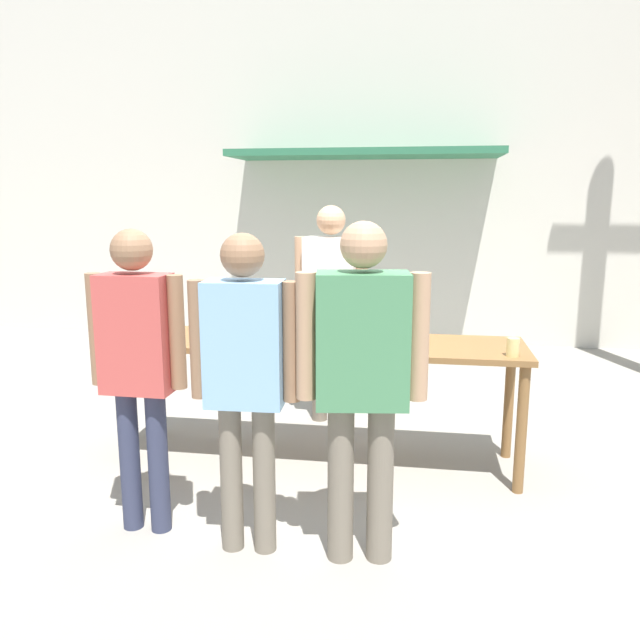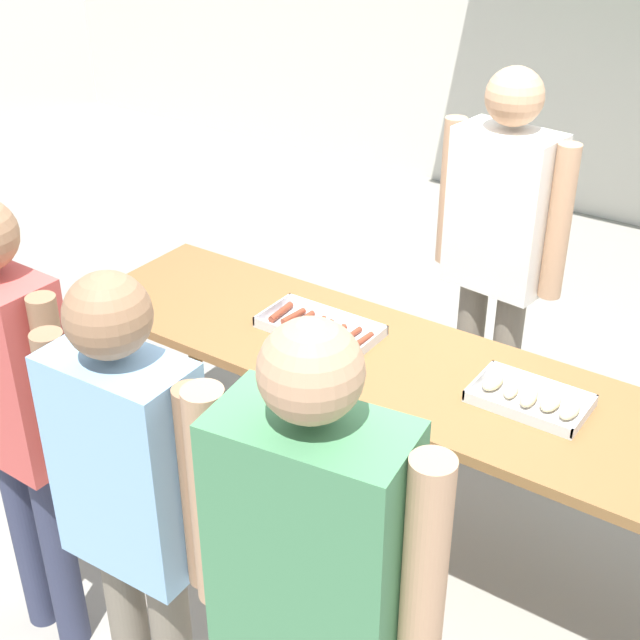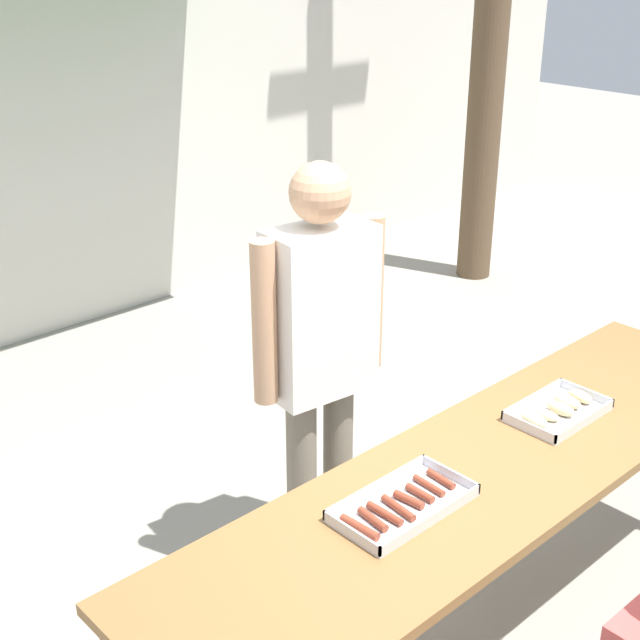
# 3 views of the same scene
# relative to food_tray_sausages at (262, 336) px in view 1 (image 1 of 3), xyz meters

# --- Properties ---
(ground_plane) EXTENTS (24.00, 24.00, 0.00)m
(ground_plane) POSITION_rel_food_tray_sausages_xyz_m (0.43, -0.03, -0.91)
(ground_plane) COLOR gray
(building_facade_back) EXTENTS (12.00, 1.11, 4.50)m
(building_facade_back) POSITION_rel_food_tray_sausages_xyz_m (0.43, 3.95, 1.34)
(building_facade_back) COLOR beige
(building_facade_back) RESTS_ON ground
(serving_table) EXTENTS (2.84, 0.71, 0.90)m
(serving_table) POSITION_rel_food_tray_sausages_xyz_m (0.43, -0.03, -0.11)
(serving_table) COLOR brown
(serving_table) RESTS_ON ground
(food_tray_sausages) EXTENTS (0.48, 0.25, 0.04)m
(food_tray_sausages) POSITION_rel_food_tray_sausages_xyz_m (0.00, 0.00, 0.00)
(food_tray_sausages) COLOR silver
(food_tray_sausages) RESTS_ON serving_table
(food_tray_buns) EXTENTS (0.40, 0.24, 0.06)m
(food_tray_buns) POSITION_rel_food_tray_sausages_xyz_m (0.89, -0.00, 0.01)
(food_tray_buns) COLOR silver
(food_tray_buns) RESTS_ON serving_table
(condiment_jar_mustard) EXTENTS (0.07, 0.07, 0.06)m
(condiment_jar_mustard) POSITION_rel_food_tray_sausages_xyz_m (-0.86, -0.27, 0.02)
(condiment_jar_mustard) COLOR #B22319
(condiment_jar_mustard) RESTS_ON serving_table
(condiment_jar_ketchup) EXTENTS (0.07, 0.07, 0.06)m
(condiment_jar_ketchup) POSITION_rel_food_tray_sausages_xyz_m (-0.76, -0.26, 0.02)
(condiment_jar_ketchup) COLOR gold
(condiment_jar_ketchup) RESTS_ON serving_table
(beer_cup) EXTENTS (0.08, 0.08, 0.12)m
(beer_cup) POSITION_rel_food_tray_sausages_xyz_m (1.71, -0.27, 0.05)
(beer_cup) COLOR #DBC67A
(beer_cup) RESTS_ON serving_table
(person_server_behind_table) EXTENTS (0.62, 0.28, 1.83)m
(person_server_behind_table) POSITION_rel_food_tray_sausages_xyz_m (0.39, 0.81, 0.18)
(person_server_behind_table) COLOR #756B5B
(person_server_behind_table) RESTS_ON ground
(person_customer_holding_hotdog) EXTENTS (0.56, 0.23, 1.73)m
(person_customer_holding_hotdog) POSITION_rel_food_tray_sausages_xyz_m (-0.42, -1.12, 0.13)
(person_customer_holding_hotdog) COLOR #333851
(person_customer_holding_hotdog) RESTS_ON ground
(person_customer_with_cup) EXTENTS (0.66, 0.31, 1.78)m
(person_customer_with_cup) POSITION_rel_food_tray_sausages_xyz_m (0.83, -1.23, 0.14)
(person_customer_with_cup) COLOR #756B5B
(person_customer_with_cup) RESTS_ON ground
(person_customer_waiting_in_line) EXTENTS (0.58, 0.24, 1.72)m
(person_customer_waiting_in_line) POSITION_rel_food_tray_sausages_xyz_m (0.22, -1.24, 0.12)
(person_customer_waiting_in_line) COLOR #756B5B
(person_customer_waiting_in_line) RESTS_ON ground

